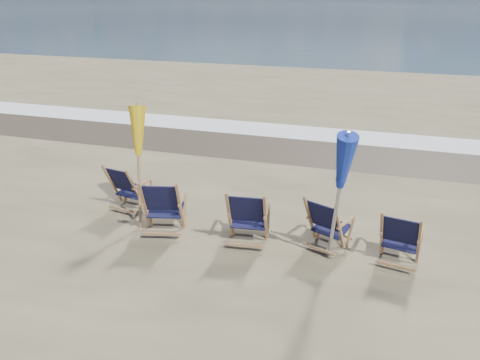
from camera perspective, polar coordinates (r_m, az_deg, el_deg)
The scene contains 10 objects.
ocean at distance 133.04m, azimuth 16.79°, elevation 20.02°, with size 400.00×400.00×0.00m, color #38505D.
surf_foam at distance 14.03m, azimuth 7.21°, elevation 5.82°, with size 200.00×1.40×0.01m, color silver.
wet_sand_strip at distance 12.62m, azimuth 6.02°, elevation 3.94°, with size 200.00×2.60×0.00m, color #42362A.
beach_chair_0 at distance 8.90m, azimuth -12.64°, elevation -1.30°, with size 0.63×0.71×0.98m, color black, non-canonical shape.
beach_chair_1 at distance 7.97m, azimuth -7.32°, elevation -3.39°, with size 0.70×0.79×1.09m, color black, non-canonical shape.
beach_chair_2 at distance 7.56m, azimuth 3.10°, elevation -4.88°, with size 0.68×0.77×1.06m, color black, non-canonical shape.
beach_chair_3 at distance 7.50m, azimuth 12.03°, elevation -6.02°, with size 0.63×0.70×0.98m, color black, non-canonical shape.
beach_chair_4 at distance 7.46m, azimuth 20.94°, elevation -7.29°, with size 0.62×0.70×0.97m, color black, non-canonical shape.
umbrella_yellow at distance 8.18m, azimuth -12.58°, elevation 5.04°, with size 0.30×0.30×2.14m.
umbrella_blue at distance 6.74m, azimuth 12.17°, elevation 2.37°, with size 0.30×0.30×2.28m.
Camera 1 is at (2.15, -4.97, 4.02)m, focal length 35.00 mm.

